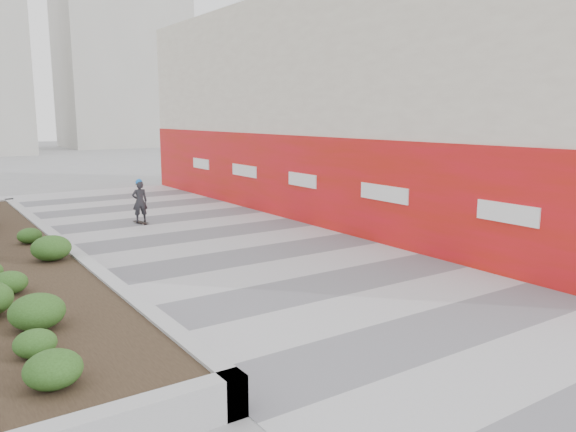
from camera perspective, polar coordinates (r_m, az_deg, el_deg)
name	(u,v)px	position (r m, az deg, el deg)	size (l,w,h in m)	color
ground	(377,310)	(11.07, 8.99, -9.38)	(160.00, 160.00, 0.00)	gray
walkway	(289,274)	(13.30, 0.11, -5.86)	(8.00, 36.00, 0.01)	#A8A8AD
building	(353,107)	(21.78, 6.59, 10.89)	(6.04, 24.08, 8.00)	beige
planter	(5,254)	(15.03, -26.84, -3.47)	(3.00, 18.00, 0.90)	#9E9EA0
distant_bldg_north_r	(122,44)	(71.60, -16.49, 16.45)	(14.00, 10.00, 24.00)	#ADAAA3
manhole_cover	(306,270)	(13.58, 1.87, -5.54)	(0.44, 0.44, 0.01)	#595654
skateboarder	(140,201)	(19.84, -14.82, 1.46)	(0.56, 0.75, 1.56)	beige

